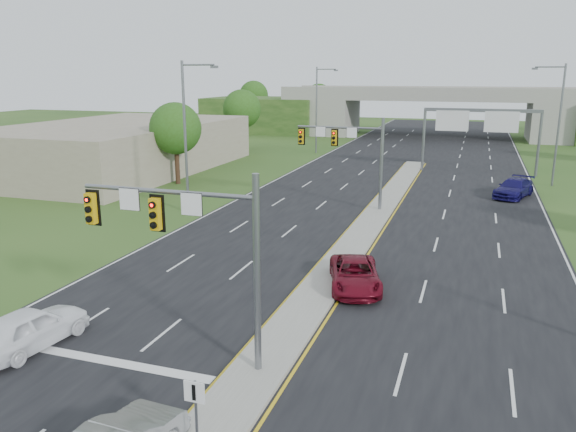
# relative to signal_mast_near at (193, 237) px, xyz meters

# --- Properties ---
(ground) EXTENTS (240.00, 240.00, 0.00)m
(ground) POSITION_rel_signal_mast_near_xyz_m (2.26, 0.07, -4.73)
(ground) COLOR #264719
(ground) RESTS_ON ground
(road) EXTENTS (24.00, 160.00, 0.02)m
(road) POSITION_rel_signal_mast_near_xyz_m (2.26, 35.07, -4.72)
(road) COLOR black
(road) RESTS_ON ground
(median) EXTENTS (2.00, 54.00, 0.16)m
(median) POSITION_rel_signal_mast_near_xyz_m (2.26, 23.07, -4.63)
(median) COLOR gray
(median) RESTS_ON road
(lane_markings) EXTENTS (23.72, 160.00, 0.01)m
(lane_markings) POSITION_rel_signal_mast_near_xyz_m (1.66, 28.99, -4.70)
(lane_markings) COLOR gold
(lane_markings) RESTS_ON road
(signal_mast_near) EXTENTS (6.62, 0.60, 7.00)m
(signal_mast_near) POSITION_rel_signal_mast_near_xyz_m (0.00, 0.00, 0.00)
(signal_mast_near) COLOR slate
(signal_mast_near) RESTS_ON ground
(signal_mast_far) EXTENTS (6.62, 0.60, 7.00)m
(signal_mast_far) POSITION_rel_signal_mast_near_xyz_m (0.00, 25.00, 0.00)
(signal_mast_far) COLOR slate
(signal_mast_far) RESTS_ON ground
(keep_right_sign) EXTENTS (0.60, 0.13, 2.20)m
(keep_right_sign) POSITION_rel_signal_mast_near_xyz_m (2.26, -4.45, -3.21)
(keep_right_sign) COLOR slate
(keep_right_sign) RESTS_ON ground
(sign_gantry) EXTENTS (11.58, 0.44, 6.67)m
(sign_gantry) POSITION_rel_signal_mast_near_xyz_m (8.95, 44.99, 0.51)
(sign_gantry) COLOR slate
(sign_gantry) RESTS_ON ground
(overpass) EXTENTS (80.00, 14.00, 8.10)m
(overpass) POSITION_rel_signal_mast_near_xyz_m (2.26, 80.07, -1.17)
(overpass) COLOR gray
(overpass) RESTS_ON ground
(lightpole_l_mid) EXTENTS (2.85, 0.25, 11.00)m
(lightpole_l_mid) POSITION_rel_signal_mast_near_xyz_m (-11.03, 20.07, 1.38)
(lightpole_l_mid) COLOR slate
(lightpole_l_mid) RESTS_ON ground
(lightpole_l_far) EXTENTS (2.85, 0.25, 11.00)m
(lightpole_l_far) POSITION_rel_signal_mast_near_xyz_m (-11.03, 55.07, 1.38)
(lightpole_l_far) COLOR slate
(lightpole_l_far) RESTS_ON ground
(lightpole_r_far) EXTENTS (2.85, 0.25, 11.00)m
(lightpole_r_far) POSITION_rel_signal_mast_near_xyz_m (15.56, 40.07, 1.38)
(lightpole_r_far) COLOR slate
(lightpole_r_far) RESTS_ON ground
(tree_l_near) EXTENTS (4.80, 4.80, 7.60)m
(tree_l_near) POSITION_rel_signal_mast_near_xyz_m (-17.74, 30.07, 0.45)
(tree_l_near) COLOR #382316
(tree_l_near) RESTS_ON ground
(tree_l_mid) EXTENTS (5.20, 5.20, 8.12)m
(tree_l_mid) POSITION_rel_signal_mast_near_xyz_m (-21.74, 55.07, 0.78)
(tree_l_mid) COLOR #382316
(tree_l_mid) RESTS_ON ground
(tree_back_a) EXTENTS (6.00, 6.00, 8.85)m
(tree_back_a) POSITION_rel_signal_mast_near_xyz_m (-35.74, 94.07, 1.11)
(tree_back_a) COLOR #382316
(tree_back_a) RESTS_ON ground
(tree_back_b) EXTENTS (5.60, 5.60, 8.32)m
(tree_back_b) POSITION_rel_signal_mast_near_xyz_m (-21.74, 94.07, 0.78)
(tree_back_b) COLOR #382316
(tree_back_b) RESTS_ON ground
(commercial_building) EXTENTS (18.00, 30.00, 5.00)m
(commercial_building) POSITION_rel_signal_mast_near_xyz_m (-27.74, 35.07, -2.23)
(commercial_building) COLOR gray
(commercial_building) RESTS_ON ground
(car_white) EXTENTS (2.42, 4.86, 1.59)m
(car_white) POSITION_rel_signal_mast_near_xyz_m (-6.55, -0.94, -3.91)
(car_white) COLOR white
(car_white) RESTS_ON road
(car_far_a) EXTENTS (3.59, 5.41, 1.38)m
(car_far_a) POSITION_rel_signal_mast_near_xyz_m (3.76, 8.93, -4.01)
(car_far_a) COLOR maroon
(car_far_a) RESTS_ON road
(car_far_b) EXTENTS (3.83, 5.75, 1.55)m
(car_far_b) POSITION_rel_signal_mast_near_xyz_m (12.09, 33.64, -3.93)
(car_far_b) COLOR #110D4E
(car_far_b) RESTS_ON road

